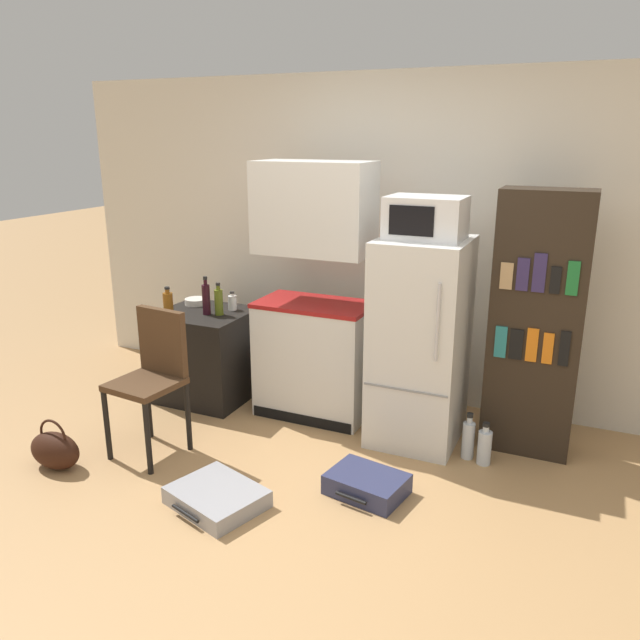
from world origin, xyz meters
TOP-DOWN VIEW (x-y plane):
  - ground_plane at (0.00, 0.00)m, footprint 24.00×24.00m
  - wall_back at (0.20, 2.00)m, footprint 6.40×0.10m
  - side_table at (-1.47, 1.28)m, footprint 0.69×0.64m
  - kitchen_hutch at (-0.56, 1.36)m, footprint 0.84×0.49m
  - refrigerator at (0.26, 1.29)m, footprint 0.58×0.65m
  - microwave at (0.25, 1.28)m, footprint 0.49×0.36m
  - bookshelf at (0.97, 1.45)m, footprint 0.57×0.31m
  - bottle_milk_white at (-1.30, 1.42)m, footprint 0.07×0.07m
  - bottle_amber_beer at (-1.68, 1.11)m, footprint 0.08×0.08m
  - bottle_wine_dark at (-1.41, 1.23)m, footprint 0.06×0.06m
  - bottle_olive_oil at (-1.32, 1.26)m, footprint 0.07×0.07m
  - bowl at (-1.65, 1.44)m, footprint 0.18×0.18m
  - chair at (-1.27, 0.41)m, footprint 0.44×0.45m
  - suitcase_large_flat at (-0.55, 0.00)m, footprint 0.61×0.54m
  - suitcase_small_flat at (0.19, 0.47)m, footprint 0.49×0.40m
  - handbag at (-1.72, -0.06)m, footprint 0.36×0.20m
  - water_bottle_front at (0.76, 1.10)m, footprint 0.09×0.09m
  - water_bottle_middle at (0.65, 1.14)m, footprint 0.08×0.08m

SIDE VIEW (x-z plane):
  - ground_plane at x=0.00m, z-range 0.00..0.00m
  - suitcase_large_flat at x=-0.55m, z-range 0.00..0.10m
  - suitcase_small_flat at x=0.19m, z-range 0.00..0.12m
  - water_bottle_front at x=0.76m, z-range -0.02..0.26m
  - handbag at x=-1.72m, z-range -0.04..0.29m
  - water_bottle_middle at x=0.65m, z-range -0.03..0.29m
  - side_table at x=-1.47m, z-range 0.00..0.71m
  - chair at x=-1.27m, z-range 0.10..1.06m
  - refrigerator at x=0.26m, z-range 0.00..1.40m
  - bowl at x=-1.65m, z-range 0.71..0.76m
  - bottle_milk_white at x=-1.30m, z-range 0.70..0.85m
  - bottle_amber_beer at x=-1.68m, z-range 0.70..0.91m
  - bottle_olive_oil at x=-1.32m, z-range 0.69..0.94m
  - bottle_wine_dark at x=-1.41m, z-range 0.69..0.99m
  - kitchen_hutch at x=-0.56m, z-range -0.07..1.80m
  - bookshelf at x=0.97m, z-range 0.00..1.73m
  - wall_back at x=0.20m, z-range 0.00..2.49m
  - microwave at x=0.25m, z-range 1.40..1.67m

